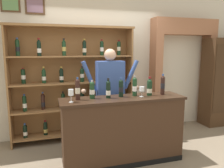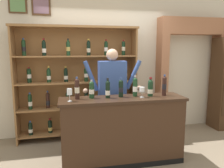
# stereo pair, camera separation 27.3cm
# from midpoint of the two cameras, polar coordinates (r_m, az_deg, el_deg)

# --- Properties ---
(ground_plane) EXTENTS (14.00, 14.00, 0.02)m
(ground_plane) POSITION_cam_midpoint_polar(r_m,az_deg,el_deg) (3.58, -0.48, -19.79)
(ground_plane) COLOR #7A6B56
(back_wall) EXTENTS (12.00, 0.19, 3.47)m
(back_wall) POSITION_cam_midpoint_polar(r_m,az_deg,el_deg) (4.49, -5.56, 9.26)
(back_wall) COLOR beige
(back_wall) RESTS_ON ground
(wine_shelf) EXTENTS (2.29, 0.37, 2.14)m
(wine_shelf) POSITION_cam_midpoint_polar(r_m,az_deg,el_deg) (4.18, -12.03, 0.83)
(wine_shelf) COLOR olive
(wine_shelf) RESTS_ON ground
(archway_doorway) EXTENTS (1.48, 0.45, 2.36)m
(archway_doorway) POSITION_cam_midpoint_polar(r_m,az_deg,el_deg) (5.09, 15.96, 4.71)
(archway_doorway) COLOR #9E6647
(archway_doorway) RESTS_ON ground
(side_cabinet) EXTENTS (0.85, 0.45, 1.96)m
(side_cabinet) POSITION_cam_midpoint_polar(r_m,az_deg,el_deg) (5.49, 25.47, 0.47)
(side_cabinet) COLOR #422B19
(side_cabinet) RESTS_ON ground
(tasting_counter) EXTENTS (1.86, 0.49, 1.01)m
(tasting_counter) POSITION_cam_midpoint_polar(r_m,az_deg,el_deg) (3.38, 0.52, -11.99)
(tasting_counter) COLOR #382316
(tasting_counter) RESTS_ON ground
(shopkeeper) EXTENTS (1.02, 0.22, 1.73)m
(shopkeeper) POSITION_cam_midpoint_polar(r_m,az_deg,el_deg) (3.68, -2.61, -0.92)
(shopkeeper) COLOR #2D3347
(shopkeeper) RESTS_ON ground
(tasting_bottle_prosecco) EXTENTS (0.07, 0.07, 0.32)m
(tasting_bottle_prosecco) POSITION_cam_midpoint_polar(r_m,az_deg,el_deg) (3.12, -11.45, -1.30)
(tasting_bottle_prosecco) COLOR black
(tasting_bottle_prosecco) RESTS_ON tasting_counter
(tasting_bottle_grappa) EXTENTS (0.07, 0.07, 0.27)m
(tasting_bottle_grappa) POSITION_cam_midpoint_polar(r_m,az_deg,el_deg) (3.17, -7.69, -1.53)
(tasting_bottle_grappa) COLOR #19381E
(tasting_bottle_grappa) RESTS_ON tasting_counter
(tasting_bottle_riserva) EXTENTS (0.07, 0.07, 0.30)m
(tasting_bottle_riserva) POSITION_cam_midpoint_polar(r_m,az_deg,el_deg) (3.18, -3.44, -1.41)
(tasting_bottle_riserva) COLOR black
(tasting_bottle_riserva) RESTS_ON tasting_counter
(tasting_bottle_super_tuscan) EXTENTS (0.07, 0.07, 0.29)m
(tasting_bottle_super_tuscan) POSITION_cam_midpoint_polar(r_m,az_deg,el_deg) (3.25, -0.03, -1.03)
(tasting_bottle_super_tuscan) COLOR black
(tasting_bottle_super_tuscan) RESTS_ON tasting_counter
(tasting_bottle_vin_santo) EXTENTS (0.07, 0.07, 0.32)m
(tasting_bottle_vin_santo) POSITION_cam_midpoint_polar(r_m,az_deg,el_deg) (3.33, 3.64, -0.64)
(tasting_bottle_vin_santo) COLOR #19381E
(tasting_bottle_vin_santo) RESTS_ON tasting_counter
(tasting_bottle_brunello) EXTENTS (0.08, 0.08, 0.29)m
(tasting_bottle_brunello) POSITION_cam_midpoint_polar(r_m,az_deg,el_deg) (3.39, 7.54, -0.85)
(tasting_bottle_brunello) COLOR black
(tasting_bottle_brunello) RESTS_ON tasting_counter
(tasting_bottle_chianti) EXTENTS (0.07, 0.07, 0.33)m
(tasting_bottle_chianti) POSITION_cam_midpoint_polar(r_m,az_deg,el_deg) (3.48, 10.95, -0.20)
(tasting_bottle_chianti) COLOR black
(tasting_bottle_chianti) RESTS_ON tasting_counter
(wine_glass_right) EXTENTS (0.08, 0.08, 0.16)m
(wine_glass_right) POSITION_cam_midpoint_polar(r_m,az_deg,el_deg) (3.28, 5.48, -1.45)
(wine_glass_right) COLOR silver
(wine_glass_right) RESTS_ON tasting_counter
(wine_glass_spare) EXTENTS (0.07, 0.07, 0.18)m
(wine_glass_spare) POSITION_cam_midpoint_polar(r_m,az_deg,el_deg) (3.00, -13.27, -2.37)
(wine_glass_spare) COLOR silver
(wine_glass_spare) RESTS_ON tasting_counter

